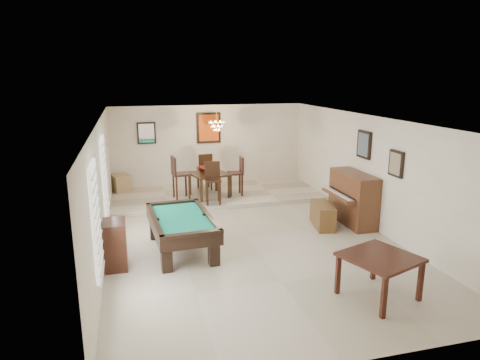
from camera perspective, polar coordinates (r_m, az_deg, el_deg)
name	(u,v)px	position (r m, az deg, el deg)	size (l,w,h in m)	color
ground_plane	(247,237)	(9.64, 0.91, -7.55)	(6.00, 9.00, 0.02)	beige
wall_back	(209,147)	(13.54, -4.19, 4.46)	(6.00, 0.04, 2.60)	silver
wall_front	(350,269)	(5.28, 14.44, -11.37)	(6.00, 0.04, 2.60)	silver
wall_left	(102,189)	(8.94, -17.93, -1.13)	(0.04, 9.00, 2.60)	silver
wall_right	(371,172)	(10.43, 17.02, 1.04)	(0.04, 9.00, 2.60)	silver
ceiling	(247,119)	(9.02, 0.97, 8.08)	(6.00, 9.00, 0.04)	white
dining_step	(217,195)	(12.61, -3.05, -2.01)	(6.00, 2.50, 0.12)	beige
window_left_front	(96,219)	(6.80, -18.64, -4.97)	(0.06, 1.00, 1.70)	white
window_left_rear	(105,177)	(9.49, -17.62, 0.37)	(0.06, 1.00, 1.70)	white
pool_table	(182,234)	(8.83, -7.77, -7.17)	(1.16, 2.14, 0.71)	black
square_table	(379,276)	(7.38, 18.00, -12.13)	(1.04, 1.04, 0.72)	black
upright_piano	(348,199)	(10.55, 14.15, -2.43)	(0.84, 1.49, 1.24)	brown
piano_bench	(323,215)	(10.33, 10.95, -4.64)	(0.38, 0.99, 0.55)	brown
apothecary_chest	(115,245)	(8.33, -16.27, -8.27)	(0.40, 0.60, 0.90)	black
dining_table	(209,183)	(12.18, -4.14, -0.35)	(0.97, 0.97, 0.80)	black
flower_vase	(209,165)	(12.07, -4.18, 1.99)	(0.13, 0.13, 0.22)	red
dining_chair_south	(213,183)	(11.45, -3.62, -0.43)	(0.42, 0.42, 1.13)	black
dining_chair_north	(204,171)	(12.90, -4.77, 1.16)	(0.41, 0.41, 1.12)	black
dining_chair_west	(181,178)	(12.00, -7.86, 0.33)	(0.45, 0.45, 1.21)	black
dining_chair_east	(235,176)	(12.26, -0.63, 0.52)	(0.41, 0.41, 1.11)	black
corner_bench	(121,183)	(13.19, -15.63, -0.40)	(0.45, 0.56, 0.50)	tan
chandelier	(217,122)	(12.15, -3.13, 7.68)	(0.44, 0.44, 0.60)	#FFE5B2
back_painting	(209,128)	(13.42, -4.21, 6.96)	(0.75, 0.06, 0.95)	#D84C14
back_mirror	(146,133)	(13.22, -12.36, 6.14)	(0.55, 0.06, 0.65)	white
right_picture_upper	(364,145)	(10.55, 16.22, 4.56)	(0.06, 0.55, 0.65)	slate
right_picture_lower	(396,164)	(9.52, 20.10, 2.06)	(0.06, 0.45, 0.55)	gray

